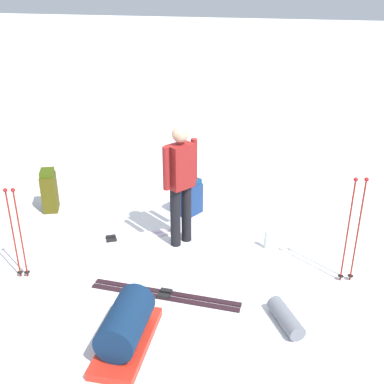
{
  "coord_description": "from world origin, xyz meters",
  "views": [
    {
      "loc": [
        -1.5,
        5.72,
        3.4
      ],
      "look_at": [
        0.0,
        0.0,
        0.7
      ],
      "focal_mm": 44.05,
      "sensor_mm": 36.0,
      "label": 1
    }
  ],
  "objects": [
    {
      "name": "thermos_bottle",
      "position": [
        -1.07,
        0.06,
        0.13
      ],
      "size": [
        0.07,
        0.07,
        0.26
      ],
      "primitive_type": "cylinder",
      "color": "#AFC1BB",
      "rests_on": "ground_plane"
    },
    {
      "name": "ski_poles_planted_near",
      "position": [
        1.78,
        1.5,
        0.67
      ],
      "size": [
        0.15,
        0.1,
        1.21
      ],
      "color": "maroon",
      "rests_on": "ground_plane"
    },
    {
      "name": "gear_sled",
      "position": [
        0.07,
        2.3,
        0.22
      ],
      "size": [
        0.5,
        1.09,
        0.49
      ],
      "color": "red",
      "rests_on": "ground_plane"
    },
    {
      "name": "ski_pair_near",
      "position": [
        -0.05,
        1.43,
        0.01
      ],
      "size": [
        1.8,
        0.19,
        0.05
      ],
      "color": "black",
      "rests_on": "ground_plane"
    },
    {
      "name": "backpack_large_dark",
      "position": [
        2.4,
        -0.25,
        0.33
      ],
      "size": [
        0.34,
        0.39,
        0.68
      ],
      "color": "#47420F",
      "rests_on": "ground_plane"
    },
    {
      "name": "skier_standing",
      "position": [
        0.1,
        0.2,
        0.95
      ],
      "size": [
        0.37,
        0.49,
        1.7
      ],
      "color": "black",
      "rests_on": "ground_plane"
    },
    {
      "name": "ski_poles_planted_far",
      "position": [
        -2.1,
        0.57,
        0.76
      ],
      "size": [
        0.19,
        0.1,
        1.37
      ],
      "color": "maroon",
      "rests_on": "ground_plane"
    },
    {
      "name": "ski_pair_far",
      "position": [
        1.08,
        0.41,
        0.01
      ],
      "size": [
        1.65,
        1.07,
        0.05
      ],
      "color": "silver",
      "rests_on": "ground_plane"
    },
    {
      "name": "backpack_bright",
      "position": [
        0.23,
        -0.69,
        0.28
      ],
      "size": [
        0.41,
        0.46,
        0.57
      ],
      "color": "navy",
      "rests_on": "ground_plane"
    },
    {
      "name": "sleeping_mat_rolled",
      "position": [
        -1.45,
        1.58,
        0.09
      ],
      "size": [
        0.44,
        0.56,
        0.18
      ],
      "primitive_type": "cylinder",
      "rotation": [
        0.0,
        1.57,
        5.27
      ],
      "color": "slate",
      "rests_on": "ground_plane"
    },
    {
      "name": "ground_plane",
      "position": [
        0.0,
        0.0,
        0.0
      ],
      "size": [
        80.0,
        80.0,
        0.0
      ],
      "primitive_type": "plane",
      "color": "white"
    }
  ]
}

